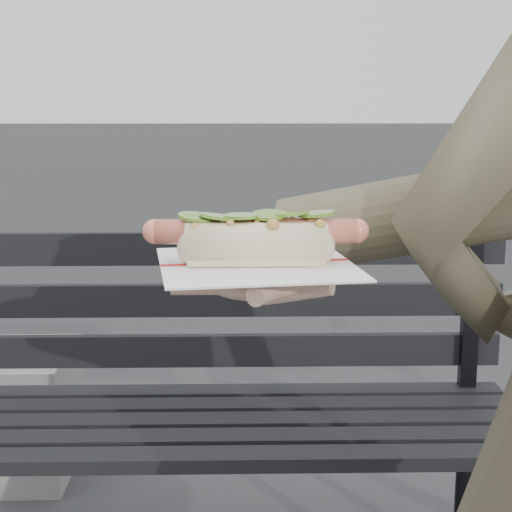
{
  "coord_description": "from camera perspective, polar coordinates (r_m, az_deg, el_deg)",
  "views": [
    {
      "loc": [
        0.02,
        -0.87,
        1.19
      ],
      "look_at": [
        0.04,
        -0.1,
        1.03
      ],
      "focal_mm": 55.0,
      "sensor_mm": 36.0,
      "label": 1
    }
  ],
  "objects": [
    {
      "name": "held_hotdog",
      "position": [
        0.87,
        13.59,
        2.99
      ],
      "size": [
        0.64,
        0.31,
        0.2
      ],
      "color": "brown"
    },
    {
      "name": "park_bench",
      "position": [
        1.86,
        -4.81,
        -9.6
      ],
      "size": [
        1.5,
        0.44,
        0.88
      ],
      "color": "black",
      "rests_on": "ground"
    }
  ]
}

